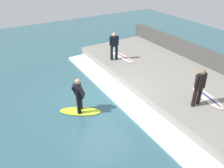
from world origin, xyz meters
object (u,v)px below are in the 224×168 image
surfer_riding (79,94)px  surfer_waiting_far (199,86)px  surfboard_waiting_far (207,97)px  surfboard_waiting_near (123,57)px  surfboard_riding (80,111)px  surfer_waiting_near (114,45)px

surfer_riding → surfer_waiting_far: bearing=-32.9°
surfer_riding → surfboard_waiting_far: size_ratio=0.80×
surfboard_waiting_near → surfboard_waiting_far: (0.70, -5.21, 0.00)m
surfboard_riding → surfboard_waiting_far: bearing=-27.5°
surfer_waiting_far → surfboard_waiting_near: bearing=89.0°
surfer_waiting_near → surfboard_waiting_far: size_ratio=0.84×
surfboard_riding → surfboard_waiting_near: size_ratio=0.90×
surfboard_riding → surfboard_waiting_far: (4.60, -2.39, 0.47)m
surfboard_riding → surfer_waiting_near: (3.32, 2.81, 1.30)m
surfer_waiting_near → surfboard_waiting_far: surfer_waiting_near is taller
surfer_riding → surfer_waiting_near: surfer_waiting_near is taller
surfboard_riding → surfboard_waiting_near: 4.83m
surfboard_waiting_near → surfboard_waiting_far: bearing=-82.3°
surfboard_waiting_near → surfboard_waiting_far: same height
surfer_riding → surfboard_waiting_near: (3.89, 2.82, -0.37)m
surfer_riding → surfer_waiting_far: size_ratio=0.95×
surfer_riding → surfboard_waiting_near: surfer_riding is taller
surfer_riding → surfer_waiting_near: (3.32, 2.81, 0.46)m
surfboard_waiting_near → surfer_riding: bearing=-144.1°
surfer_waiting_near → surfer_waiting_far: 5.29m
surfer_riding → surfboard_waiting_near: bearing=35.9°
surfboard_riding → surfboard_waiting_far: size_ratio=0.93×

